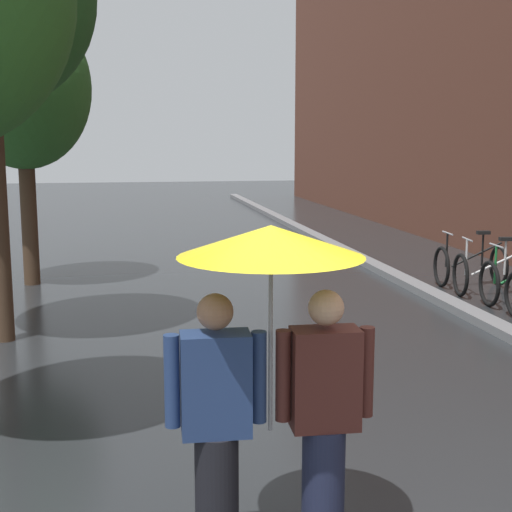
% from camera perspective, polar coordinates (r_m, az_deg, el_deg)
% --- Properties ---
extents(kerb_strip, '(0.30, 36.00, 0.12)m').
position_cam_1_polar(kerb_strip, '(14.37, 9.10, -0.58)').
color(kerb_strip, slate).
rests_on(kerb_strip, ground).
extents(street_tree_2, '(2.28, 2.28, 4.74)m').
position_cam_1_polar(street_tree_2, '(12.84, -18.23, 12.63)').
color(street_tree_2, '#473323').
rests_on(street_tree_2, ground).
extents(parked_bicycle_5, '(1.17, 0.85, 0.96)m').
position_cam_1_polar(parked_bicycle_5, '(12.05, 18.40, -1.31)').
color(parked_bicycle_5, black).
rests_on(parked_bicycle_5, ground).
extents(parked_bicycle_6, '(1.14, 0.79, 0.96)m').
position_cam_1_polar(parked_bicycle_6, '(12.75, 16.82, -0.67)').
color(parked_bicycle_6, black).
rests_on(parked_bicycle_6, ground).
extents(couple_under_umbrella, '(1.23, 1.07, 2.02)m').
position_cam_1_polar(couple_under_umbrella, '(4.13, 1.20, -7.05)').
color(couple_under_umbrella, black).
rests_on(couple_under_umbrella, ground).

